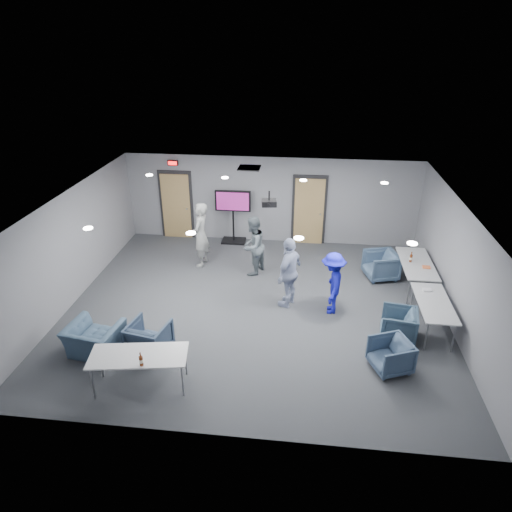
# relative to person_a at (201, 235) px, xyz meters

# --- Properties ---
(floor) EXTENTS (9.00, 9.00, 0.00)m
(floor) POSITION_rel_person_a_xyz_m (1.79, -2.08, -0.93)
(floor) COLOR #36393E
(floor) RESTS_ON ground
(ceiling) EXTENTS (9.00, 9.00, 0.00)m
(ceiling) POSITION_rel_person_a_xyz_m (1.79, -2.08, 1.77)
(ceiling) COLOR silver
(ceiling) RESTS_ON wall_back
(wall_back) EXTENTS (9.00, 0.02, 2.70)m
(wall_back) POSITION_rel_person_a_xyz_m (1.79, 1.92, 0.42)
(wall_back) COLOR slate
(wall_back) RESTS_ON floor
(wall_front) EXTENTS (9.00, 0.02, 2.70)m
(wall_front) POSITION_rel_person_a_xyz_m (1.79, -6.08, 0.42)
(wall_front) COLOR slate
(wall_front) RESTS_ON floor
(wall_left) EXTENTS (0.02, 8.00, 2.70)m
(wall_left) POSITION_rel_person_a_xyz_m (-2.71, -2.08, 0.42)
(wall_left) COLOR slate
(wall_left) RESTS_ON floor
(wall_right) EXTENTS (0.02, 8.00, 2.70)m
(wall_right) POSITION_rel_person_a_xyz_m (6.29, -2.08, 0.42)
(wall_right) COLOR slate
(wall_right) RESTS_ON floor
(door_left) EXTENTS (1.06, 0.17, 2.24)m
(door_left) POSITION_rel_person_a_xyz_m (-1.21, 1.88, 0.14)
(door_left) COLOR black
(door_left) RESTS_ON wall_back
(door_right) EXTENTS (1.06, 0.17, 2.24)m
(door_right) POSITION_rel_person_a_xyz_m (2.99, 1.88, 0.14)
(door_right) COLOR black
(door_right) RESTS_ON wall_back
(exit_sign) EXTENTS (0.32, 0.08, 0.16)m
(exit_sign) POSITION_rel_person_a_xyz_m (-1.21, 1.86, 1.52)
(exit_sign) COLOR black
(exit_sign) RESTS_ON wall_back
(hvac_diffuser) EXTENTS (0.60, 0.60, 0.03)m
(hvac_diffuser) POSITION_rel_person_a_xyz_m (1.29, 0.72, 1.76)
(hvac_diffuser) COLOR black
(hvac_diffuser) RESTS_ON ceiling
(downlights) EXTENTS (6.18, 3.78, 0.02)m
(downlights) POSITION_rel_person_a_xyz_m (1.79, -2.08, 1.76)
(downlights) COLOR white
(downlights) RESTS_ON ceiling
(person_a) EXTENTS (0.51, 0.72, 1.85)m
(person_a) POSITION_rel_person_a_xyz_m (0.00, 0.00, 0.00)
(person_a) COLOR gray
(person_a) RESTS_ON floor
(person_b) EXTENTS (0.89, 0.99, 1.66)m
(person_b) POSITION_rel_person_a_xyz_m (1.51, -0.35, -0.10)
(person_b) COLOR slate
(person_b) RESTS_ON floor
(person_c) EXTENTS (0.82, 1.13, 1.78)m
(person_c) POSITION_rel_person_a_xyz_m (2.58, -1.86, -0.04)
(person_c) COLOR #98A3C3
(person_c) RESTS_ON floor
(person_d) EXTENTS (0.61, 1.01, 1.53)m
(person_d) POSITION_rel_person_a_xyz_m (3.60, -2.05, -0.16)
(person_d) COLOR #191BA2
(person_d) RESTS_ON floor
(chair_right_a) EXTENTS (1.01, 0.99, 0.75)m
(chair_right_a) POSITION_rel_person_a_xyz_m (4.98, -0.22, -0.55)
(chair_right_a) COLOR #3D526A
(chair_right_a) RESTS_ON floor
(chair_right_b) EXTENTS (0.86, 0.84, 0.68)m
(chair_right_b) POSITION_rel_person_a_xyz_m (5.02, -2.95, -0.59)
(chair_right_b) COLOR #364B5E
(chair_right_b) RESTS_ON floor
(chair_right_c) EXTENTS (0.94, 0.93, 0.66)m
(chair_right_c) POSITION_rel_person_a_xyz_m (4.69, -4.04, -0.60)
(chair_right_c) COLOR #3D5069
(chair_right_c) RESTS_ON floor
(chair_front_a) EXTENTS (0.92, 0.93, 0.72)m
(chair_front_a) POSITION_rel_person_a_xyz_m (-0.19, -4.08, -0.57)
(chair_front_a) COLOR #324157
(chair_front_a) RESTS_ON floor
(chair_front_b) EXTENTS (1.17, 1.06, 0.68)m
(chair_front_b) POSITION_rel_person_a_xyz_m (-1.30, -4.23, -0.59)
(chair_front_b) COLOR #3E546B
(chair_front_b) RESTS_ON floor
(table_right_a) EXTENTS (0.78, 1.87, 0.73)m
(table_right_a) POSITION_rel_person_a_xyz_m (5.79, -0.68, -0.24)
(table_right_a) COLOR #BBBDC0
(table_right_a) RESTS_ON floor
(table_right_b) EXTENTS (0.71, 1.70, 0.73)m
(table_right_b) POSITION_rel_person_a_xyz_m (5.79, -2.58, -0.25)
(table_right_b) COLOR #BBBDC0
(table_right_b) RESTS_ON floor
(table_front_left) EXTENTS (1.87, 1.01, 0.73)m
(table_front_left) POSITION_rel_person_a_xyz_m (-0.02, -5.08, -0.24)
(table_front_left) COLOR #BBBDC0
(table_front_left) RESTS_ON floor
(bottle_front) EXTENTS (0.07, 0.07, 0.28)m
(bottle_front) POSITION_rel_person_a_xyz_m (0.14, -5.35, -0.09)
(bottle_front) COLOR #5B260F
(bottle_front) RESTS_ON table_front_left
(bottle_right) EXTENTS (0.07, 0.07, 0.28)m
(bottle_right) POSITION_rel_person_a_xyz_m (5.63, -0.63, -0.09)
(bottle_right) COLOR #5B260F
(bottle_right) RESTS_ON table_right_a
(snack_box) EXTENTS (0.20, 0.14, 0.04)m
(snack_box) POSITION_rel_person_a_xyz_m (5.97, -0.93, -0.18)
(snack_box) COLOR orange
(snack_box) RESTS_ON table_right_a
(wrapper) EXTENTS (0.20, 0.14, 0.04)m
(wrapper) POSITION_rel_person_a_xyz_m (5.74, -2.09, -0.18)
(wrapper) COLOR silver
(wrapper) RESTS_ON table_right_b
(tv_stand) EXTENTS (1.11, 0.53, 1.70)m
(tv_stand) POSITION_rel_person_a_xyz_m (0.65, 1.67, 0.03)
(tv_stand) COLOR black
(tv_stand) RESTS_ON floor
(projector) EXTENTS (0.39, 0.36, 0.36)m
(projector) POSITION_rel_person_a_xyz_m (2.02, -1.25, 1.48)
(projector) COLOR black
(projector) RESTS_ON ceiling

